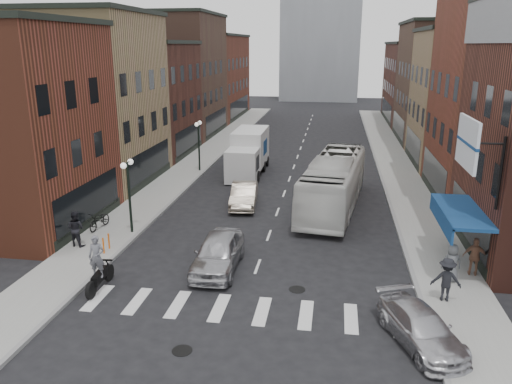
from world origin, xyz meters
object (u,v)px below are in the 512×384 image
streetlamp_far (199,137)px  sedan_left_near (218,252)px  motorcycle_rider (98,265)px  ped_right_b (475,257)px  streetlamp_near (128,183)px  parked_bicycle (100,220)px  billboard_sign (470,145)px  ped_right_a (446,279)px  box_truck (248,153)px  curb_car (421,328)px  bike_rack (106,243)px  ped_right_c (452,263)px  ped_left_solo (76,229)px  transit_bus (334,183)px  sedan_left_far (244,195)px

streetlamp_far → sedan_left_near: size_ratio=0.86×
motorcycle_rider → ped_right_b: 16.24m
streetlamp_near → parked_bicycle: (-1.93, 0.19, -2.27)m
parked_bicycle → billboard_sign: bearing=-5.0°
ped_right_a → ped_right_b: (1.71, 2.56, -0.03)m
box_truck → curb_car: bearing=-66.3°
sedan_left_near → ped_right_a: 9.79m
bike_rack → motorcycle_rider: size_ratio=0.33×
bike_rack → box_truck: 17.36m
ped_right_a → billboard_sign: bearing=-105.5°
parked_bicycle → motorcycle_rider: bearing=-57.8°
streetlamp_near → sedan_left_near: 6.98m
ped_right_c → ped_left_solo: bearing=-10.6°
transit_bus → ped_right_b: bearing=-48.0°
streetlamp_far → ped_left_solo: (-1.97, -16.29, -1.85)m
sedan_left_near → ped_right_c: size_ratio=2.83×
sedan_left_near → transit_bus: bearing=62.1°
bike_rack → ped_right_c: size_ratio=0.47×
streetlamp_far → ped_right_a: 24.64m
streetlamp_near → sedan_left_near: (5.65, -3.53, -2.10)m
sedan_left_far → curb_car: (8.75, -14.14, -0.12)m
box_truck → motorcycle_rider: box_truck is taller
box_truck → bike_rack: bearing=-104.1°
motorcycle_rider → sedan_left_near: size_ratio=0.51×
sedan_left_far → parked_bicycle: (-7.08, -5.65, -0.09)m
billboard_sign → sedan_left_far: (-10.84, 9.34, -5.40)m
ped_right_a → bike_rack: bearing=-2.9°
billboard_sign → ped_right_a: 5.42m
ped_left_solo → ped_right_b: size_ratio=1.06×
sedan_left_near → ped_right_a: bearing=-10.6°
streetlamp_far → sedan_left_near: (5.65, -17.53, -2.10)m
motorcycle_rider → ped_right_c: (14.69, 2.85, -0.15)m
bike_rack → ped_right_b: bearing=0.1°
curb_car → transit_bus: bearing=80.4°
transit_bus → box_truck: bearing=139.1°
streetlamp_far → motorcycle_rider: size_ratio=1.68×
billboard_sign → sedan_left_near: bearing=-179.8°
streetlamp_near → curb_car: streetlamp_near is taller
motorcycle_rider → sedan_left_far: size_ratio=0.55×
billboard_sign → streetlamp_near: (-15.99, 3.50, -3.22)m
curb_car → ped_right_c: ped_right_c is taller
sedan_left_far → ped_right_c: size_ratio=2.63×
streetlamp_far → transit_bus: (10.77, -7.57, -1.27)m
billboard_sign → sedan_left_near: size_ratio=0.77×
streetlamp_near → ped_right_b: streetlamp_near is taller
streetlamp_near → box_truck: (3.99, 14.11, -1.23)m
sedan_left_near → curb_car: size_ratio=1.13×
streetlamp_far → parked_bicycle: (-1.93, -13.81, -2.27)m
ped_right_b → billboard_sign: bearing=49.3°
billboard_sign → parked_bicycle: size_ratio=1.98×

